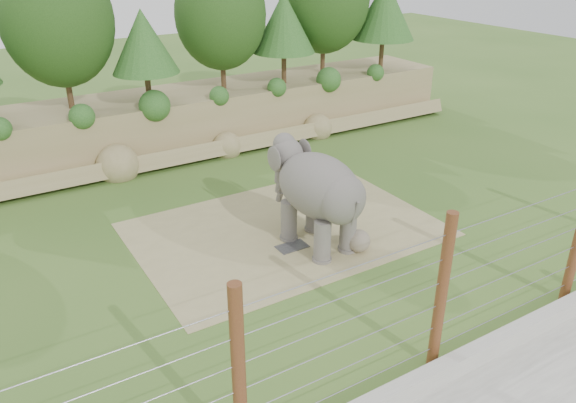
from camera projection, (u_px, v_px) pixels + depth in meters
ground at (323, 275)px, 16.69m from camera, size 90.00×90.00×0.00m
back_embankment at (175, 63)px, 25.02m from camera, size 30.00×5.52×8.77m
dirt_patch at (285, 229)px, 19.23m from camera, size 10.00×7.00×0.02m
drain_grate at (292, 247)px, 18.12m from camera, size 1.00×0.60×0.03m
elephant at (318, 200)px, 17.61m from camera, size 2.07×4.13×3.23m
stone_ball at (359, 241)px, 17.74m from camera, size 0.74×0.74×0.74m
retaining_wall at (449, 368)px, 12.73m from camera, size 26.00×0.35×0.50m
barrier_fence at (442, 293)px, 12.36m from camera, size 20.26×0.26×4.00m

